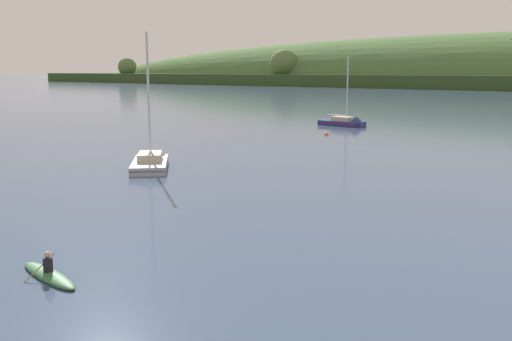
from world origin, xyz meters
TOP-DOWN VIEW (x-y plane):
  - far_shoreline_hill at (-36.76, 242.02)m, footprint 589.26×104.85m
  - sailboat_near_mooring at (-15.84, 31.33)m, footprint 6.41×6.85m
  - sailboat_midwater_white at (-17.25, 67.20)m, footprint 6.75×3.31m
  - canoe_with_paddler at (-2.57, 12.98)m, footprint 3.61×1.62m
  - mooring_buoy_off_fishing_boat at (-14.79, 56.82)m, footprint 0.51×0.51m

SIDE VIEW (x-z plane):
  - mooring_buoy_off_fishing_boat at x=-14.79m, z-range -0.30..0.30m
  - canoe_with_paddler at x=-2.57m, z-range -0.41..0.62m
  - sailboat_near_mooring at x=-15.84m, z-range -5.16..5.47m
  - sailboat_midwater_white at x=-17.25m, z-range -4.66..5.02m
  - far_shoreline_hill at x=-36.76m, z-range -21.18..21.83m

